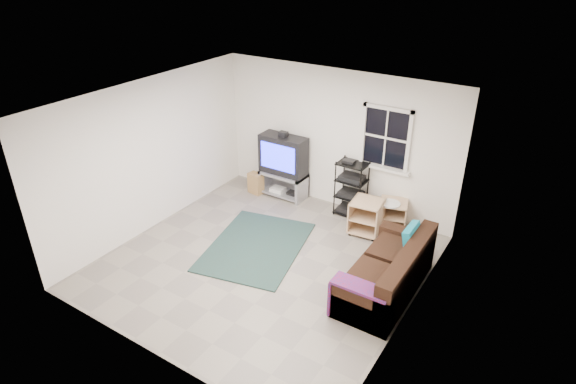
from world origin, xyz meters
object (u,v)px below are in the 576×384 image
Objects in this scene: av_rack at (351,192)px; sofa at (388,274)px; tv_unit at (284,161)px; side_table_right at (393,212)px; side_table_left at (367,215)px.

sofa is at bearing -50.41° from av_rack.
tv_unit reaches higher than sofa.
side_table_right is 0.31× the size of sofa.
av_rack is 0.56× the size of sofa.
sofa is (0.93, -1.34, -0.02)m from side_table_left.
tv_unit reaches higher than av_rack.
side_table_left is (0.50, -0.39, -0.14)m from av_rack.
av_rack is at bearing 178.74° from side_table_right.
av_rack is 0.84m from side_table_right.
av_rack is (1.44, 0.04, -0.28)m from tv_unit.
side_table_left is 1.63m from sofa.
side_table_right is 1.81m from sofa.
tv_unit is 2.33× the size of side_table_right.
side_table_left is at bearing -131.28° from side_table_right.
av_rack is at bearing 142.46° from side_table_left.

